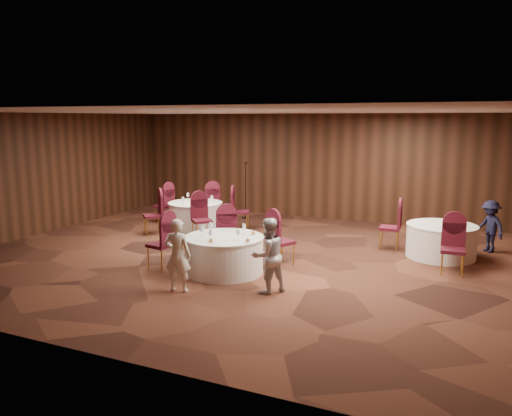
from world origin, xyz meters
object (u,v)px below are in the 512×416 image
at_px(table_right, 441,241).
at_px(woman_a, 178,255).
at_px(mic_stand, 246,201).
at_px(table_left, 196,215).
at_px(woman_b, 268,256).
at_px(man_c, 490,226).
at_px(table_main, 224,254).

relative_size(table_right, woman_a, 1.14).
distance_m(mic_stand, woman_a, 6.74).
distance_m(table_left, woman_b, 5.58).
bearing_deg(mic_stand, woman_a, -75.33).
xyz_separation_m(table_right, man_c, (0.99, 0.93, 0.23)).
bearing_deg(table_main, table_right, 37.00).
relative_size(table_right, man_c, 1.25).
distance_m(table_main, man_c, 6.24).
bearing_deg(man_c, woman_a, -86.85).
distance_m(table_left, woman_a, 5.20).
bearing_deg(table_main, woman_a, -100.54).
bearing_deg(woman_a, man_c, -145.87).
bearing_deg(table_main, woman_b, -30.04).
relative_size(table_main, table_left, 1.05).
bearing_deg(mic_stand, table_left, -109.14).
distance_m(woman_b, man_c, 5.86).
distance_m(mic_stand, woman_b, 6.73).
height_order(mic_stand, man_c, mic_stand).
relative_size(table_main, woman_b, 1.18).
bearing_deg(mic_stand, table_main, -69.45).
height_order(table_right, mic_stand, mic_stand).
relative_size(mic_stand, man_c, 1.44).
relative_size(woman_a, man_c, 1.10).
distance_m(table_right, mic_stand, 6.28).
xyz_separation_m(table_main, mic_stand, (-1.95, 5.21, 0.14)).
xyz_separation_m(woman_a, man_c, (5.13, 5.19, -0.06)).
xyz_separation_m(mic_stand, woman_b, (3.20, -5.93, 0.16)).
bearing_deg(table_main, man_c, 38.38).
xyz_separation_m(table_right, woman_b, (-2.65, -3.66, 0.30)).
bearing_deg(woman_a, woman_b, -169.39).
distance_m(table_main, table_right, 4.88).
bearing_deg(man_c, table_right, -88.80).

